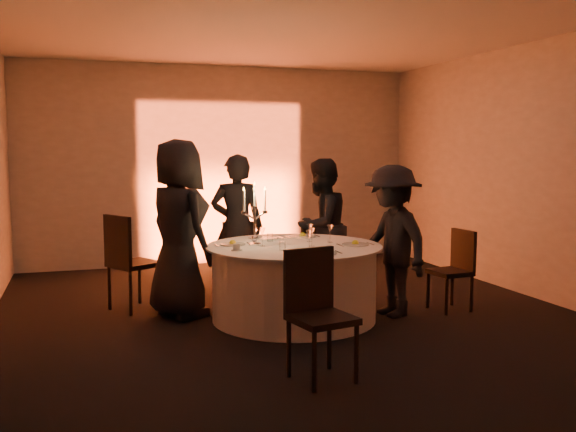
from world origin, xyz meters
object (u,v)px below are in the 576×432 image
object	(u,v)px
candelabra	(255,223)
chair_back_right	(308,250)
banquet_table	(294,282)
guest_left	(179,229)
chair_right	(455,265)
guest_back_left	(237,226)
chair_back_left	(238,252)
chair_front	(317,306)
coffee_cup	(237,247)
guest_back_right	(321,226)
guest_right	(392,241)
chair_left	(128,257)

from	to	relation	value
candelabra	chair_back_right	bearing A→B (deg)	49.12
banquet_table	guest_left	xyz separation A→B (m)	(-1.11, 0.48, 0.54)
chair_right	candelabra	world-z (taller)	candelabra
guest_back_left	banquet_table	bearing A→B (deg)	122.92
chair_back_left	guest_left	size ratio (longest dim) A/B	0.48
chair_front	guest_left	world-z (taller)	guest_left
chair_back_left	chair_right	distance (m)	2.58
candelabra	coffee_cup	bearing A→B (deg)	-132.51
guest_left	candelabra	size ratio (longest dim) A/B	2.85
chair_back_left	chair_back_right	distance (m)	0.87
chair_back_right	guest_back_right	bearing A→B (deg)	86.56
chair_front	coffee_cup	distance (m)	1.55
chair_right	guest_left	world-z (taller)	guest_left
banquet_table	guest_right	size ratio (longest dim) A/B	1.13
chair_left	guest_back_left	distance (m)	1.32
guest_left	chair_right	bearing A→B (deg)	-125.93
chair_back_left	chair_back_right	bearing A→B (deg)	-178.07
guest_back_left	candelabra	xyz separation A→B (m)	(-0.05, -0.99, 0.15)
chair_left	guest_left	xyz separation A→B (m)	(0.50, -0.38, 0.33)
chair_front	chair_right	bearing A→B (deg)	22.91
chair_left	coffee_cup	size ratio (longest dim) A/B	9.54
chair_back_left	chair_right	size ratio (longest dim) A/B	1.01
guest_left	guest_back_right	distance (m)	1.89
banquet_table	chair_back_right	distance (m)	1.41
guest_right	chair_back_right	bearing A→B (deg)	-173.84
chair_left	guest_right	distance (m)	2.83
guest_right	guest_back_right	bearing A→B (deg)	-174.61
chair_back_right	guest_back_left	world-z (taller)	guest_back_left
chair_right	coffee_cup	world-z (taller)	chair_right
chair_back_left	guest_right	xyz separation A→B (m)	(1.28, -1.56, 0.30)
chair_right	chair_back_left	bearing A→B (deg)	-133.25
guest_left	coffee_cup	size ratio (longest dim) A/B	16.85
chair_back_left	guest_back_left	distance (m)	0.45
chair_left	chair_right	bearing A→B (deg)	-137.45
banquet_table	guest_back_right	size ratio (longest dim) A/B	1.10
guest_back_left	chair_left	bearing A→B (deg)	28.08
guest_left	guest_back_left	world-z (taller)	guest_left
chair_right	chair_front	world-z (taller)	chair_front
coffee_cup	guest_back_left	bearing A→B (deg)	76.46
chair_front	guest_left	bearing A→B (deg)	97.37
chair_back_right	chair_right	distance (m)	1.87
chair_left	guest_back_left	size ratio (longest dim) A/B	0.62
chair_back_left	guest_back_right	size ratio (longest dim) A/B	0.54
banquet_table	guest_left	size ratio (longest dim) A/B	0.97
guest_left	guest_back_right	xyz separation A→B (m)	(1.80, 0.56, -0.11)
chair_right	chair_front	size ratio (longest dim) A/B	0.88
guest_back_right	candelabra	bearing A→B (deg)	6.78
guest_back_left	candelabra	size ratio (longest dim) A/B	2.60
chair_front	guest_back_right	xyz separation A→B (m)	(1.06, 2.70, 0.26)
banquet_table	guest_left	world-z (taller)	guest_left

